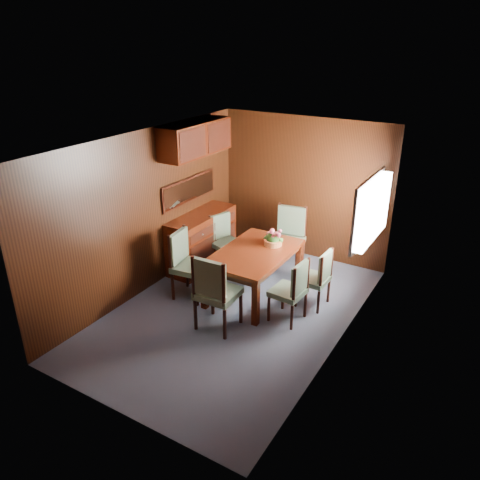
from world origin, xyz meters
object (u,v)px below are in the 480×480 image
Objects in this scene: sideboard at (202,239)px; chair_head at (214,289)px; flower_centerpiece at (273,236)px; chair_right_near at (293,288)px; dining_table at (254,257)px; chair_left_near at (186,260)px.

chair_head reaches higher than sideboard.
chair_right_near is at bearing -46.48° from flower_centerpiece.
dining_table is 1.48× the size of chair_left_near.
chair_head is (0.01, -1.06, -0.01)m from dining_table.
chair_left_near is 0.95× the size of chair_head.
dining_table is 1.67× the size of chair_right_near.
sideboard is 2.17m from chair_right_near.
dining_table is (1.24, -0.43, 0.16)m from sideboard.
dining_table is at bearing -19.11° from sideboard.
chair_head is at bearing -94.95° from flower_centerpiece.
chair_right_near is at bearing -24.61° from dining_table.
chair_right_near is 0.84× the size of chair_head.
chair_left_near reaches higher than chair_right_near.
chair_left_near reaches higher than sideboard.
chair_left_near is (-0.84, -0.52, -0.04)m from dining_table.
chair_head is (1.25, -1.49, 0.15)m from sideboard.
chair_left_near is at bearing -138.65° from flower_centerpiece.
sideboard is 1.43m from flower_centerpiece.
sideboard is 1.54× the size of chair_right_near.
chair_left_near reaches higher than dining_table.
chair_head is (0.85, -0.53, 0.03)m from chair_left_near.
chair_head is at bearing 50.36° from chair_left_near.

